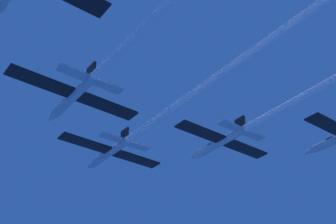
{
  "coord_description": "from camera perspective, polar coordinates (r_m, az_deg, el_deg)",
  "views": [
    {
      "loc": [
        -30.85,
        -55.91,
        -31.33
      ],
      "look_at": [
        -0.26,
        -15.49,
        0.37
      ],
      "focal_mm": 47.02,
      "sensor_mm": 36.0,
      "label": 1
    }
  ],
  "objects": [
    {
      "name": "jet_right_wing",
      "position": [
        59.01,
        19.04,
        2.98
      ],
      "size": [
        17.38,
        60.79,
        2.88
      ],
      "color": "#B2BAC6"
    },
    {
      "name": "jet_lead",
      "position": [
        59.05,
        0.26,
        0.24
      ],
      "size": [
        17.38,
        55.4,
        2.88
      ],
      "color": "#B2BAC6"
    },
    {
      "name": "jet_left_wing",
      "position": [
        43.85,
        -0.94,
        12.97
      ],
      "size": [
        17.38,
        61.62,
        2.88
      ],
      "color": "#B2BAC6"
    }
  ]
}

